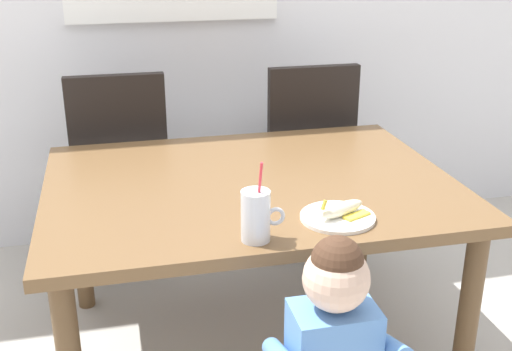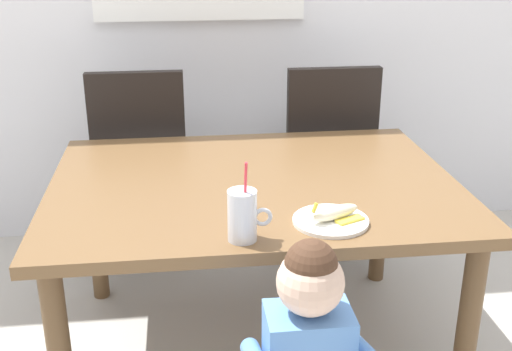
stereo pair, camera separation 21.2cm
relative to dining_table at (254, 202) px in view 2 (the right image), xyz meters
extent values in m
plane|color=#B7B2A8|center=(0.00, 0.00, -0.62)|extent=(24.00, 24.00, 0.00)
cube|color=brown|center=(0.00, 0.00, 0.06)|extent=(1.42, 1.07, 0.04)
cylinder|color=brown|center=(0.63, -0.46, -0.29)|extent=(0.07, 0.07, 0.66)
cylinder|color=brown|center=(-0.63, 0.46, -0.29)|extent=(0.07, 0.07, 0.66)
cylinder|color=brown|center=(0.63, 0.46, -0.29)|extent=(0.07, 0.07, 0.66)
cube|color=black|center=(-0.44, 0.87, -0.17)|extent=(0.44, 0.44, 0.06)
cube|color=black|center=(-0.44, 0.67, 0.10)|extent=(0.42, 0.05, 0.48)
cylinder|color=black|center=(-0.25, 1.06, -0.41)|extent=(0.04, 0.04, 0.42)
cylinder|color=black|center=(-0.63, 1.06, -0.41)|extent=(0.04, 0.04, 0.42)
cylinder|color=black|center=(-0.25, 0.68, -0.41)|extent=(0.04, 0.04, 0.42)
cylinder|color=black|center=(-0.63, 0.68, -0.41)|extent=(0.04, 0.04, 0.42)
cube|color=black|center=(0.44, 0.85, -0.17)|extent=(0.44, 0.44, 0.06)
cube|color=black|center=(0.44, 0.65, 0.10)|extent=(0.42, 0.05, 0.48)
cylinder|color=black|center=(0.63, 1.04, -0.41)|extent=(0.04, 0.04, 0.42)
cylinder|color=black|center=(0.25, 1.04, -0.41)|extent=(0.04, 0.04, 0.42)
cylinder|color=black|center=(0.63, 0.66, -0.41)|extent=(0.04, 0.04, 0.42)
cylinder|color=black|center=(0.25, 0.66, -0.41)|extent=(0.04, 0.04, 0.42)
sphere|color=beige|center=(0.05, -0.74, 0.10)|extent=(0.17, 0.17, 0.17)
sphere|color=#472D1E|center=(0.05, -0.74, 0.15)|extent=(0.13, 0.13, 0.13)
cylinder|color=silver|center=(-0.09, -0.45, 0.16)|extent=(0.08, 0.08, 0.15)
cylinder|color=beige|center=(-0.09, -0.45, 0.13)|extent=(0.07, 0.07, 0.08)
torus|color=silver|center=(-0.03, -0.45, 0.15)|extent=(0.06, 0.01, 0.06)
cylinder|color=#E5333F|center=(-0.08, -0.46, 0.22)|extent=(0.01, 0.07, 0.21)
cylinder|color=white|center=(0.19, -0.37, 0.09)|extent=(0.23, 0.23, 0.01)
ellipsoid|color=#F4EAC6|center=(0.20, -0.37, 0.11)|extent=(0.17, 0.11, 0.04)
cube|color=yellow|center=(0.24, -0.39, 0.10)|extent=(0.10, 0.07, 0.01)
cube|color=yellow|center=(0.20, -0.33, 0.10)|extent=(0.10, 0.07, 0.01)
cylinder|color=yellow|center=(0.13, -0.40, 0.15)|extent=(0.03, 0.02, 0.03)
camera|label=1|loc=(-0.45, -2.03, 0.91)|focal=44.71mm
camera|label=2|loc=(-0.25, -2.07, 0.91)|focal=44.71mm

